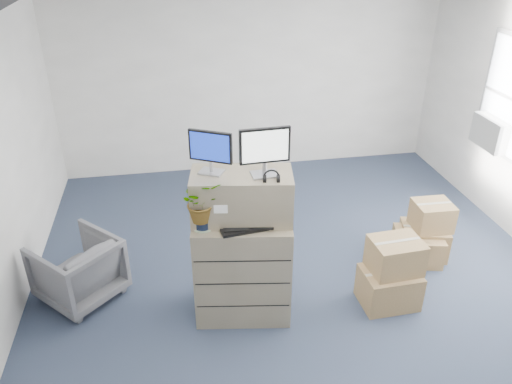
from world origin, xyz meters
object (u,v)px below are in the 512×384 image
water_bottle (254,206)px  monitor_right (265,149)px  office_chair (78,267)px  monitor_left (210,150)px  potted_plant (202,207)px  filing_cabinet_lower (243,267)px  keyboard (248,227)px

water_bottle → monitor_right: bearing=-29.9°
monitor_right → office_chair: size_ratio=0.60×
monitor_left → potted_plant: (-0.12, -0.19, -0.48)m
filing_cabinet_lower → monitor_right: monitor_right is taller
monitor_right → office_chair: bearing=160.8°
filing_cabinet_lower → monitor_right: (0.21, -0.01, 1.29)m
keyboard → potted_plant: 0.47m
water_bottle → office_chair: water_bottle is taller
monitor_right → keyboard: monitor_right is taller
monitor_right → office_chair: 2.47m
filing_cabinet_lower → office_chair: filing_cabinet_lower is taller
filing_cabinet_lower → potted_plant: (-0.38, -0.06, 0.78)m
monitor_right → water_bottle: (-0.09, 0.05, -0.60)m
filing_cabinet_lower → keyboard: keyboard is taller
keyboard → filing_cabinet_lower: bearing=95.3°
keyboard → potted_plant: size_ratio=1.08×
office_chair → monitor_left: bearing=120.1°
water_bottle → potted_plant: 0.52m
monitor_left → monitor_right: 0.50m
monitor_right → keyboard: 0.75m
office_chair → monitor_right: bearing=120.0°
monitor_right → potted_plant: size_ratio=0.96×
filing_cabinet_lower → monitor_left: (-0.26, 0.13, 1.26)m
filing_cabinet_lower → water_bottle: (0.12, 0.04, 0.69)m
office_chair → water_bottle: bearing=120.8°
filing_cabinet_lower → potted_plant: potted_plant is taller
potted_plant → office_chair: (-1.33, 0.60, -0.95)m
office_chair → filing_cabinet_lower: bearing=118.6°
monitor_right → monitor_left: bearing=160.6°
potted_plant → office_chair: size_ratio=0.63×
keyboard → office_chair: keyboard is taller
filing_cabinet_lower → office_chair: 1.80m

